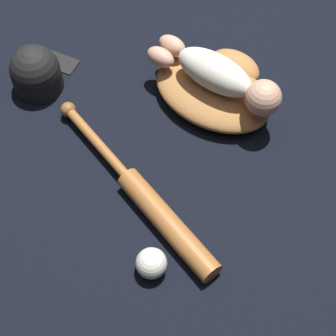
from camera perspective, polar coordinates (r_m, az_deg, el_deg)
The scene contains 6 objects.
ground_plane at distance 1.54m, azimuth 4.23°, elevation 7.61°, with size 6.00×6.00×0.00m, color black.
baseball_glove at distance 1.51m, azimuth 4.93°, elevation 8.10°, with size 0.34×0.29×0.07m.
baby_figure at distance 1.43m, azimuth 5.35°, elevation 9.32°, with size 0.38×0.12×0.09m.
baseball_bat at distance 1.32m, azimuth -1.68°, elevation -3.77°, with size 0.57×0.24×0.06m.
baseball at distance 1.25m, azimuth -1.70°, elevation -9.65°, with size 0.07×0.07×0.07m.
baseball_cap at distance 1.55m, azimuth -13.26°, elevation 9.44°, with size 0.14×0.20×0.13m.
Camera 1 is at (0.41, -0.88, 1.19)m, focal length 60.00 mm.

